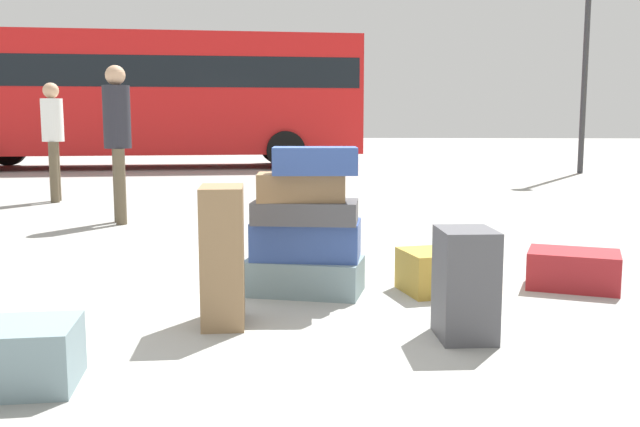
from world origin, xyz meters
TOP-DOWN VIEW (x-y plane):
  - ground_plane at (0.00, 0.00)m, footprint 80.00×80.00m
  - suitcase_tower at (0.30, 0.04)m, footprint 0.82×0.59m
  - suitcase_charcoal_upright_blue at (1.23, -0.86)m, footprint 0.33×0.39m
  - suitcase_tan_white_trunk at (1.22, 0.16)m, footprint 0.62×0.57m
  - suitcase_maroon_foreground_far at (2.14, 0.33)m, footprint 0.70×0.59m
  - suitcase_slate_foreground_near at (-0.85, -1.69)m, footprint 0.63×0.51m
  - suitcase_brown_right_side at (-0.11, -0.68)m, footprint 0.30×0.42m
  - person_bearded_onlooker at (-2.07, 3.14)m, footprint 0.30×0.32m
  - person_tourist_with_camera at (-3.71, 5.12)m, footprint 0.30×0.33m
  - parked_bus at (-4.78, 12.28)m, footprint 10.85×4.62m

SIDE VIEW (x-z plane):
  - ground_plane at x=0.00m, z-range 0.00..0.00m
  - suitcase_maroon_foreground_far at x=2.14m, z-range 0.00..0.26m
  - suitcase_slate_foreground_near at x=-0.85m, z-range 0.00..0.28m
  - suitcase_tan_white_trunk at x=1.22m, z-range 0.00..0.29m
  - suitcase_charcoal_upright_blue at x=1.23m, z-range 0.00..0.59m
  - suitcase_brown_right_side at x=-0.11m, z-range 0.00..0.79m
  - suitcase_tower at x=0.30m, z-range -0.07..0.92m
  - person_tourist_with_camera at x=-3.71m, z-range 0.17..1.84m
  - person_bearded_onlooker at x=-2.07m, z-range 0.17..1.93m
  - parked_bus at x=-4.78m, z-range 0.26..3.41m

